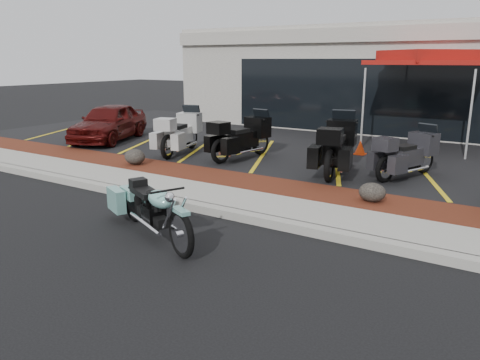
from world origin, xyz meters
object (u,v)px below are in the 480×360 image
Objects in this scene: popup_canopy at (429,59)px; parked_car at (109,122)px; touring_white at (191,127)px; hero_cruiser at (181,227)px; traffic_cone at (360,147)px.

parked_car is at bearing -165.70° from popup_canopy.
popup_canopy reaches higher than touring_white.
popup_canopy is (9.00, 4.48, 2.02)m from parked_car.
hero_cruiser is 1.18× the size of touring_white.
touring_white is at bearing -156.14° from popup_canopy.
touring_white reaches higher than hero_cruiser.
parked_car is 8.92× the size of traffic_cone.
parked_car is (-7.88, 5.91, 0.29)m from hero_cruiser.
traffic_cone is at bearing -129.08° from popup_canopy.
traffic_cone is (-0.07, 8.07, -0.12)m from hero_cruiser.
traffic_cone is (4.59, 1.87, -0.46)m from touring_white.
touring_white is 0.61× the size of popup_canopy.
touring_white is 4.97m from traffic_cone.
touring_white is at bearing -16.11° from parked_car.
touring_white is 0.63× the size of parked_car.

